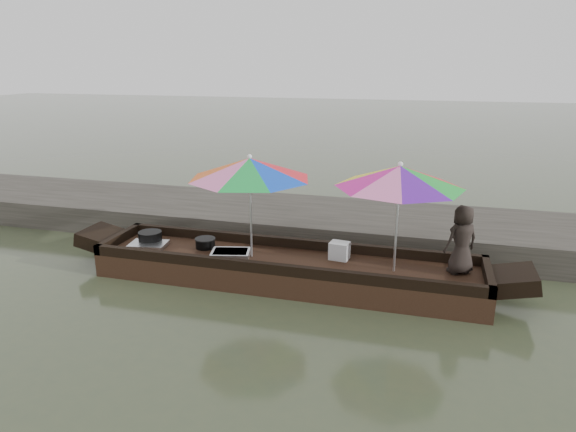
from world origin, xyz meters
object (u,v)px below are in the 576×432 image
(cooking_pot, at_px, (150,238))
(vendor, at_px, (462,240))
(tray_scallop, at_px, (148,245))
(charcoal_grill, at_px, (205,243))
(boat_hull, at_px, (286,271))
(supply_bag, at_px, (339,251))
(umbrella_stern, at_px, (397,218))
(tray_crayfish, at_px, (231,254))
(umbrella_bow, at_px, (251,207))

(cooking_pot, xyz_separation_m, vendor, (4.76, 0.07, 0.39))
(tray_scallop, relative_size, charcoal_grill, 1.87)
(tray_scallop, distance_m, vendor, 4.74)
(boat_hull, bearing_deg, charcoal_grill, 173.64)
(tray_scallop, distance_m, charcoal_grill, 0.92)
(supply_bag, relative_size, umbrella_stern, 0.16)
(vendor, bearing_deg, tray_crayfish, -28.59)
(boat_hull, xyz_separation_m, cooking_pot, (-2.31, 0.10, 0.27))
(tray_scallop, height_order, supply_bag, supply_bag)
(cooking_pot, bearing_deg, tray_scallop, -73.00)
(tray_crayfish, bearing_deg, cooking_pot, 171.98)
(tray_scallop, xyz_separation_m, charcoal_grill, (0.90, 0.19, 0.04))
(umbrella_stern, bearing_deg, charcoal_grill, 177.03)
(tray_crayfish, distance_m, charcoal_grill, 0.59)
(tray_scallop, xyz_separation_m, umbrella_bow, (1.73, 0.04, 0.74))
(charcoal_grill, relative_size, umbrella_bow, 0.17)
(tray_crayfish, bearing_deg, vendor, 4.90)
(umbrella_stern, bearing_deg, cooking_pot, 178.45)
(tray_crayfish, bearing_deg, supply_bag, 12.44)
(tray_crayfish, xyz_separation_m, umbrella_bow, (0.30, 0.10, 0.73))
(tray_scallop, distance_m, supply_bag, 3.03)
(umbrella_bow, distance_m, umbrella_stern, 2.11)
(charcoal_grill, relative_size, supply_bag, 1.09)
(tray_crayfish, distance_m, umbrella_stern, 2.52)
(vendor, bearing_deg, umbrella_bow, -30.05)
(umbrella_bow, relative_size, umbrella_stern, 1.04)
(cooking_pot, bearing_deg, tray_crayfish, -8.02)
(boat_hull, xyz_separation_m, umbrella_bow, (-0.54, 0.00, 0.95))
(supply_bag, bearing_deg, tray_scallop, -174.54)
(boat_hull, bearing_deg, vendor, 4.21)
(charcoal_grill, bearing_deg, cooking_pot, -177.11)
(cooking_pot, xyz_separation_m, charcoal_grill, (0.94, 0.05, -0.03))
(tray_scallop, distance_m, umbrella_bow, 1.88)
(boat_hull, xyz_separation_m, tray_crayfish, (-0.84, -0.10, 0.22))
(boat_hull, height_order, umbrella_stern, umbrella_stern)
(boat_hull, distance_m, cooking_pot, 2.33)
(cooking_pot, bearing_deg, boat_hull, -2.60)
(umbrella_bow, bearing_deg, supply_bag, 10.91)
(vendor, xyz_separation_m, umbrella_stern, (-0.87, -0.18, 0.29))
(boat_hull, bearing_deg, umbrella_bow, 180.00)
(tray_crayfish, xyz_separation_m, vendor, (3.29, 0.28, 0.44))
(umbrella_bow, height_order, umbrella_stern, same)
(vendor, distance_m, umbrella_bow, 3.01)
(charcoal_grill, height_order, umbrella_bow, umbrella_bow)
(charcoal_grill, bearing_deg, umbrella_stern, -2.97)
(boat_hull, height_order, tray_crayfish, tray_crayfish)
(boat_hull, xyz_separation_m, tray_scallop, (-2.27, -0.04, 0.21))
(tray_crayfish, distance_m, umbrella_bow, 0.80)
(tray_crayfish, relative_size, supply_bag, 2.04)
(umbrella_bow, xyz_separation_m, umbrella_stern, (2.11, 0.00, 0.00))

